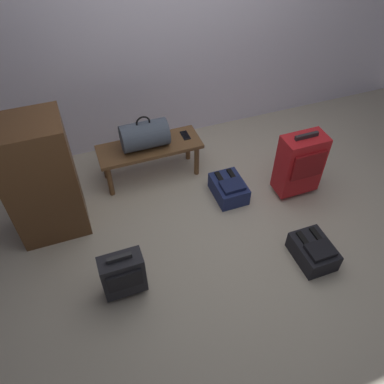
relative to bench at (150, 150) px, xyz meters
The scene contains 10 objects.
ground_plane 1.12m from the bench, 61.69° to the right, with size 6.60×6.60×0.00m, color #B2A893.
back_wall 1.36m from the bench, 52.14° to the left, with size 6.00×0.10×2.80m, color silver.
bench is the anchor object (origin of this frame).
duffel_bag_slate 0.19m from the bench, behind, with size 0.44×0.26×0.34m.
cell_phone 0.38m from the bench, ahead, with size 0.07×0.14×0.01m.
suitcase_upright_red 1.43m from the bench, 29.31° to the right, with size 0.40×0.25×0.69m.
suitcase_small_charcoal 1.35m from the bench, 114.25° to the right, with size 0.32×0.19×0.46m.
backpack_navy 0.85m from the bench, 40.93° to the right, with size 0.28×0.38×0.21m.
backpack_dark 1.76m from the bench, 56.27° to the right, with size 0.28×0.38×0.21m.
side_cabinet 1.07m from the bench, 160.67° to the right, with size 0.56×0.44×1.10m.
Camera 1 is at (-1.12, -1.93, 2.66)m, focal length 35.73 mm.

